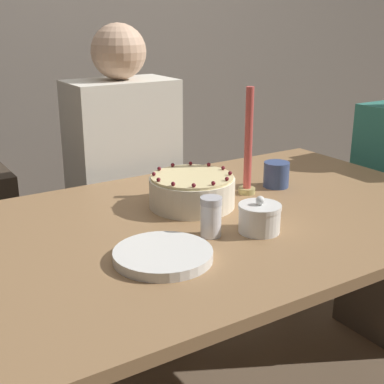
# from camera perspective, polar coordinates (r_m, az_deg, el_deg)

# --- Properties ---
(wall_behind) EXTENTS (8.00, 0.05, 2.60)m
(wall_behind) POSITION_cam_1_polar(r_m,az_deg,el_deg) (2.70, -15.04, 18.59)
(wall_behind) COLOR slate
(wall_behind) RESTS_ON ground_plane
(dining_table) EXTENTS (1.50, 0.95, 0.72)m
(dining_table) POSITION_cam_1_polar(r_m,az_deg,el_deg) (1.58, 3.12, -5.91)
(dining_table) COLOR #936D47
(dining_table) RESTS_ON ground_plane
(cake) EXTENTS (0.26, 0.26, 0.11)m
(cake) POSITION_cam_1_polar(r_m,az_deg,el_deg) (1.59, 0.00, 0.13)
(cake) COLOR #EFE5CC
(cake) RESTS_ON dining_table
(sugar_bowl) EXTENTS (0.11, 0.11, 0.10)m
(sugar_bowl) POSITION_cam_1_polar(r_m,az_deg,el_deg) (1.42, 7.21, -2.75)
(sugar_bowl) COLOR white
(sugar_bowl) RESTS_ON dining_table
(sugar_shaker) EXTENTS (0.06, 0.06, 0.11)m
(sugar_shaker) POSITION_cam_1_polar(r_m,az_deg,el_deg) (1.38, 2.04, -2.63)
(sugar_shaker) COLOR white
(sugar_shaker) RESTS_ON dining_table
(plate_stack) EXTENTS (0.24, 0.24, 0.02)m
(plate_stack) POSITION_cam_1_polar(r_m,az_deg,el_deg) (1.26, -3.11, -6.73)
(plate_stack) COLOR white
(plate_stack) RESTS_ON dining_table
(candle) EXTENTS (0.05, 0.05, 0.34)m
(candle) POSITION_cam_1_polar(r_m,az_deg,el_deg) (1.69, 6.01, 4.48)
(candle) COLOR tan
(candle) RESTS_ON dining_table
(cup) EXTENTS (0.08, 0.08, 0.08)m
(cup) POSITION_cam_1_polar(r_m,az_deg,el_deg) (1.79, 8.98, 1.86)
(cup) COLOR #384C7F
(cup) RESTS_ON dining_table
(person_man_blue_shirt) EXTENTS (0.40, 0.34, 1.24)m
(person_man_blue_shirt) POSITION_cam_1_polar(r_m,az_deg,el_deg) (2.15, -7.16, -1.43)
(person_man_blue_shirt) COLOR #473D33
(person_man_blue_shirt) RESTS_ON ground_plane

